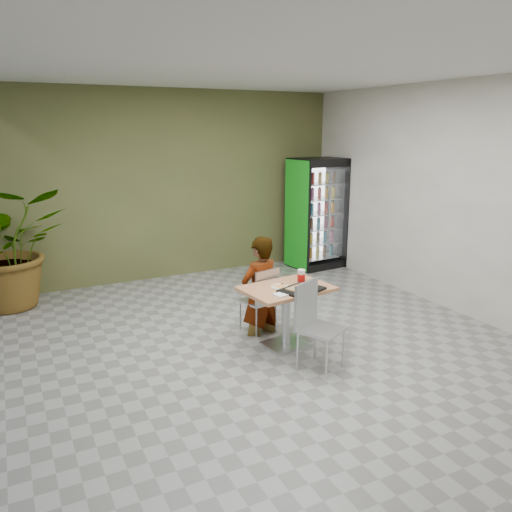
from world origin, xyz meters
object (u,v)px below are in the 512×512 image
at_px(seated_woman, 260,296).
at_px(potted_plant, 9,248).
at_px(chair_far, 263,295).
at_px(chair_near, 314,318).
at_px(dining_table, 286,304).
at_px(beverage_fridge, 317,213).
at_px(soda_cup, 301,277).
at_px(cafeteria_tray, 302,290).

distance_m(seated_woman, potted_plant, 3.76).
height_order(chair_far, chair_near, chair_near).
bearing_deg(dining_table, beverage_fridge, 51.04).
distance_m(dining_table, potted_plant, 4.18).
bearing_deg(soda_cup, seated_woman, 121.90).
relative_size(chair_near, seated_woman, 0.61).
bearing_deg(seated_woman, soda_cup, 108.55).
height_order(dining_table, seated_woman, seated_woman).
xyz_separation_m(chair_near, seated_woman, (-0.09, 1.10, -0.08)).
distance_m(dining_table, cafeteria_tray, 0.31).
xyz_separation_m(chair_far, cafeteria_tray, (0.14, -0.70, 0.26)).
relative_size(chair_far, beverage_fridge, 0.43).
distance_m(chair_far, soda_cup, 0.63).
relative_size(soda_cup, potted_plant, 0.10).
bearing_deg(beverage_fridge, cafeteria_tray, -131.29).
relative_size(chair_far, soda_cup, 5.02).
bearing_deg(chair_far, dining_table, 83.50).
height_order(chair_far, beverage_fridge, beverage_fridge).
relative_size(dining_table, potted_plant, 0.62).
xyz_separation_m(chair_far, beverage_fridge, (2.38, 2.37, 0.51)).
height_order(chair_far, seated_woman, seated_woman).
distance_m(chair_far, chair_near, 1.07).
xyz_separation_m(soda_cup, cafeteria_tray, (-0.14, -0.24, -0.07)).
xyz_separation_m(chair_far, seated_woman, (-0.02, 0.04, -0.02)).
height_order(cafeteria_tray, beverage_fridge, beverage_fridge).
bearing_deg(chair_near, beverage_fridge, 30.90).
relative_size(soda_cup, cafeteria_tray, 0.35).
height_order(dining_table, chair_far, chair_far).
xyz_separation_m(dining_table, cafeteria_tray, (0.08, -0.20, 0.23)).
distance_m(chair_far, cafeteria_tray, 0.76).
relative_size(soda_cup, beverage_fridge, 0.08).
height_order(dining_table, chair_near, chair_near).
xyz_separation_m(chair_far, chair_near, (0.07, -1.06, 0.06)).
relative_size(chair_near, beverage_fridge, 0.47).
relative_size(dining_table, chair_near, 1.14).
bearing_deg(potted_plant, soda_cup, -44.05).
bearing_deg(dining_table, potted_plant, 133.38).
xyz_separation_m(dining_table, chair_near, (0.01, -0.57, 0.02)).
xyz_separation_m(dining_table, seated_woman, (-0.08, 0.53, -0.05)).
bearing_deg(dining_table, soda_cup, 10.47).
distance_m(chair_far, potted_plant, 3.80).
xyz_separation_m(seated_woman, potted_plant, (-2.78, 2.50, 0.40)).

